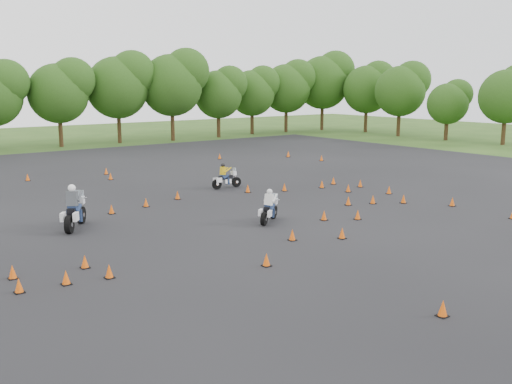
# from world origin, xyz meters

# --- Properties ---
(ground) EXTENTS (140.00, 140.00, 0.00)m
(ground) POSITION_xyz_m (0.00, 0.00, 0.00)
(ground) COLOR #2D5119
(ground) RESTS_ON ground
(asphalt_pad) EXTENTS (62.00, 62.00, 0.00)m
(asphalt_pad) POSITION_xyz_m (0.00, 6.00, 0.01)
(asphalt_pad) COLOR black
(asphalt_pad) RESTS_ON ground
(treeline) EXTENTS (87.11, 32.01, 11.18)m
(treeline) POSITION_xyz_m (3.47, 35.38, 4.68)
(treeline) COLOR #244614
(treeline) RESTS_ON ground
(traffic_cones) EXTENTS (35.94, 33.08, 0.45)m
(traffic_cones) POSITION_xyz_m (0.47, 6.72, 0.23)
(traffic_cones) COLOR #E35309
(traffic_cones) RESTS_ON asphalt_pad
(rider_grey) EXTENTS (2.17, 2.58, 2.01)m
(rider_grey) POSITION_xyz_m (-7.79, 6.99, 1.01)
(rider_grey) COLOR #42464A
(rider_grey) RESTS_ON ground
(rider_yellow) EXTENTS (2.02, 0.70, 1.54)m
(rider_yellow) POSITION_xyz_m (3.12, 11.10, 0.78)
(rider_yellow) COLOR gold
(rider_yellow) RESTS_ON ground
(rider_white) EXTENTS (2.06, 1.68, 1.59)m
(rider_white) POSITION_xyz_m (-0.22, 2.73, 0.80)
(rider_white) COLOR silver
(rider_white) RESTS_ON ground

